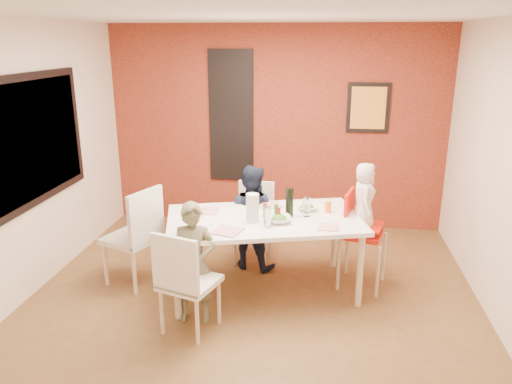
# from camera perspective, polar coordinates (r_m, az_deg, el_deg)

# --- Properties ---
(ground) EXTENTS (4.50, 4.50, 0.00)m
(ground) POSITION_cam_1_polar(r_m,az_deg,el_deg) (5.11, -0.47, -12.33)
(ground) COLOR brown
(ground) RESTS_ON ground
(ceiling) EXTENTS (4.50, 4.50, 0.02)m
(ceiling) POSITION_cam_1_polar(r_m,az_deg,el_deg) (4.44, -0.56, 19.54)
(ceiling) COLOR silver
(ceiling) RESTS_ON wall_back
(wall_back) EXTENTS (4.50, 0.02, 2.70)m
(wall_back) POSITION_cam_1_polar(r_m,az_deg,el_deg) (6.78, 2.27, 7.31)
(wall_back) COLOR #F0DEC7
(wall_back) RESTS_ON ground
(wall_front) EXTENTS (4.50, 0.02, 2.70)m
(wall_front) POSITION_cam_1_polar(r_m,az_deg,el_deg) (2.53, -8.06, -10.63)
(wall_front) COLOR #F0DEC7
(wall_front) RESTS_ON ground
(wall_left) EXTENTS (0.02, 4.50, 2.70)m
(wall_left) POSITION_cam_1_polar(r_m,az_deg,el_deg) (5.39, -24.93, 3.08)
(wall_left) COLOR #F0DEC7
(wall_left) RESTS_ON ground
(wall_right) EXTENTS (0.02, 4.50, 2.70)m
(wall_right) POSITION_cam_1_polar(r_m,az_deg,el_deg) (4.82, 26.99, 1.26)
(wall_right) COLOR #F0DEC7
(wall_right) RESTS_ON ground
(brick_accent_wall) EXTENTS (4.50, 0.02, 2.70)m
(brick_accent_wall) POSITION_cam_1_polar(r_m,az_deg,el_deg) (6.76, 2.26, 7.28)
(brick_accent_wall) COLOR maroon
(brick_accent_wall) RESTS_ON ground
(picture_window_frame) EXTENTS (0.05, 1.70, 1.30)m
(picture_window_frame) POSITION_cam_1_polar(r_m,az_deg,el_deg) (5.50, -23.84, 5.61)
(picture_window_frame) COLOR black
(picture_window_frame) RESTS_ON wall_left
(picture_window_pane) EXTENTS (0.02, 1.55, 1.15)m
(picture_window_pane) POSITION_cam_1_polar(r_m,az_deg,el_deg) (5.49, -23.70, 5.62)
(picture_window_pane) COLOR black
(picture_window_pane) RESTS_ON wall_left
(glassblock_strip) EXTENTS (0.55, 0.03, 1.70)m
(glassblock_strip) POSITION_cam_1_polar(r_m,az_deg,el_deg) (6.80, -2.83, 8.62)
(glassblock_strip) COLOR silver
(glassblock_strip) RESTS_ON wall_back
(glassblock_surround) EXTENTS (0.60, 0.03, 1.76)m
(glassblock_surround) POSITION_cam_1_polar(r_m,az_deg,el_deg) (6.80, -2.84, 8.61)
(glassblock_surround) COLOR black
(glassblock_surround) RESTS_ON wall_back
(art_print_frame) EXTENTS (0.54, 0.03, 0.64)m
(art_print_frame) POSITION_cam_1_polar(r_m,az_deg,el_deg) (6.68, 12.70, 9.37)
(art_print_frame) COLOR black
(art_print_frame) RESTS_ON wall_back
(art_print_canvas) EXTENTS (0.44, 0.01, 0.54)m
(art_print_canvas) POSITION_cam_1_polar(r_m,az_deg,el_deg) (6.67, 12.71, 9.35)
(art_print_canvas) COLOR #F4AB36
(art_print_canvas) RESTS_ON wall_back
(dining_table) EXTENTS (2.13, 1.53, 0.80)m
(dining_table) POSITION_cam_1_polar(r_m,az_deg,el_deg) (5.02, 0.92, -3.71)
(dining_table) COLOR white
(dining_table) RESTS_ON ground
(chair_near) EXTENTS (0.57, 0.57, 0.97)m
(chair_near) POSITION_cam_1_polar(r_m,az_deg,el_deg) (4.40, -8.25, -9.73)
(chair_near) COLOR silver
(chair_near) RESTS_ON ground
(chair_far) EXTENTS (0.46, 0.46, 0.92)m
(chair_far) POSITION_cam_1_polar(r_m,az_deg,el_deg) (5.84, -0.17, -2.86)
(chair_far) COLOR silver
(chair_far) RESTS_ON ground
(chair_left) EXTENTS (0.64, 0.64, 1.06)m
(chair_left) POSITION_cam_1_polar(r_m,az_deg,el_deg) (5.32, -13.37, -4.48)
(chair_left) COLOR beige
(chair_left) RESTS_ON ground
(high_chair) EXTENTS (0.52, 0.52, 1.02)m
(high_chair) POSITION_cam_1_polar(r_m,az_deg,el_deg) (5.28, 11.71, -4.30)
(high_chair) COLOR red
(high_chair) RESTS_ON ground
(child_near) EXTENTS (0.45, 0.32, 1.14)m
(child_near) POSITION_cam_1_polar(r_m,az_deg,el_deg) (4.59, -7.11, -8.08)
(child_near) COLOR #5F5E44
(child_near) RESTS_ON ground
(child_far) EXTENTS (0.68, 0.59, 1.20)m
(child_far) POSITION_cam_1_polar(r_m,az_deg,el_deg) (5.58, -0.58, -2.88)
(child_far) COLOR black
(child_far) RESTS_ON ground
(toddler) EXTENTS (0.25, 0.37, 0.73)m
(toddler) POSITION_cam_1_polar(r_m,az_deg,el_deg) (5.15, 12.24, -0.69)
(toddler) COLOR silver
(toddler) RESTS_ON high_chair
(plate_near_left) EXTENTS (0.30, 0.30, 0.01)m
(plate_near_left) POSITION_cam_1_polar(r_m,az_deg,el_deg) (4.65, -3.28, -4.48)
(plate_near_left) COLOR silver
(plate_near_left) RESTS_ON dining_table
(plate_far_mid) EXTENTS (0.29, 0.29, 0.01)m
(plate_far_mid) POSITION_cam_1_polar(r_m,az_deg,el_deg) (5.35, 1.69, -1.49)
(plate_far_mid) COLOR white
(plate_far_mid) RESTS_ON dining_table
(plate_near_right) EXTENTS (0.21, 0.21, 0.01)m
(plate_near_right) POSITION_cam_1_polar(r_m,az_deg,el_deg) (4.78, 8.25, -4.00)
(plate_near_right) COLOR white
(plate_near_right) RESTS_ON dining_table
(plate_far_left) EXTENTS (0.25, 0.25, 0.01)m
(plate_far_left) POSITION_cam_1_polar(r_m,az_deg,el_deg) (5.20, -5.69, -2.14)
(plate_far_left) COLOR white
(plate_far_left) RESTS_ON dining_table
(salad_bowl_a) EXTENTS (0.29, 0.29, 0.06)m
(salad_bowl_a) POSITION_cam_1_polar(r_m,az_deg,el_deg) (4.87, 2.65, -3.15)
(salad_bowl_a) COLOR white
(salad_bowl_a) RESTS_ON dining_table
(salad_bowl_b) EXTENTS (0.25, 0.25, 0.05)m
(salad_bowl_b) POSITION_cam_1_polar(r_m,az_deg,el_deg) (5.23, 5.87, -1.81)
(salad_bowl_b) COLOR white
(salad_bowl_b) RESTS_ON dining_table
(wine_bottle) EXTENTS (0.08, 0.08, 0.30)m
(wine_bottle) POSITION_cam_1_polar(r_m,az_deg,el_deg) (4.99, 3.84, -1.19)
(wine_bottle) COLOR black
(wine_bottle) RESTS_ON dining_table
(wine_glass_a) EXTENTS (0.07, 0.07, 0.20)m
(wine_glass_a) POSITION_cam_1_polar(r_m,az_deg,el_deg) (4.73, 1.30, -2.88)
(wine_glass_a) COLOR white
(wine_glass_a) RESTS_ON dining_table
(wine_glass_b) EXTENTS (0.07, 0.07, 0.20)m
(wine_glass_b) POSITION_cam_1_polar(r_m,az_deg,el_deg) (5.03, 5.79, -1.70)
(wine_glass_b) COLOR white
(wine_glass_b) RESTS_ON dining_table
(paper_towel_roll) EXTENTS (0.12, 0.12, 0.28)m
(paper_towel_roll) POSITION_cam_1_polar(r_m,az_deg,el_deg) (4.85, -0.40, -1.82)
(paper_towel_roll) COLOR silver
(paper_towel_roll) RESTS_ON dining_table
(condiment_red) EXTENTS (0.03, 0.03, 0.13)m
(condiment_red) POSITION_cam_1_polar(r_m,az_deg,el_deg) (4.93, 2.65, -2.47)
(condiment_red) COLOR red
(condiment_red) RESTS_ON dining_table
(condiment_green) EXTENTS (0.04, 0.04, 0.15)m
(condiment_green) POSITION_cam_1_polar(r_m,az_deg,el_deg) (4.95, 2.31, -2.21)
(condiment_green) COLOR #327C29
(condiment_green) RESTS_ON dining_table
(condiment_brown) EXTENTS (0.04, 0.04, 0.16)m
(condiment_brown) POSITION_cam_1_polar(r_m,az_deg,el_deg) (4.97, 1.03, -2.10)
(condiment_brown) COLOR brown
(condiment_brown) RESTS_ON dining_table
(sippy_cup) EXTENTS (0.06, 0.06, 0.11)m
(sippy_cup) POSITION_cam_1_polar(r_m,az_deg,el_deg) (5.18, 8.23, -1.72)
(sippy_cup) COLOR orange
(sippy_cup) RESTS_ON dining_table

